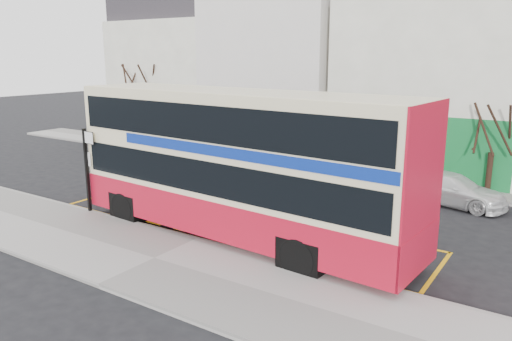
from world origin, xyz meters
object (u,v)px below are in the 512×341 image
Objects in this scene: bus_stop_post at (87,162)px; car_white at (451,189)px; car_grey at (302,166)px; car_silver at (157,146)px; street_tree_left at (139,75)px; double_decker_bus at (238,163)px; street_tree_right at (495,115)px.

car_white is (10.95, 8.90, -1.39)m from bus_stop_post.
bus_stop_post is 0.72× the size of car_grey.
street_tree_left reaches higher than car_silver.
double_decker_bus is 1.79× the size of street_tree_left.
car_grey is 1.00× the size of car_white.
car_grey reaches higher than car_silver.
car_white is at bearing 45.90° from bus_stop_post.
bus_stop_post is (-6.06, -1.07, -0.51)m from double_decker_bus.
street_tree_left is 20.64m from street_tree_right.
car_silver is at bearing 148.94° from double_decker_bus.
street_tree_right is at bearing 63.66° from double_decker_bus.
double_decker_bus is 2.82× the size of car_grey.
double_decker_bus reaches higher than car_grey.
street_tree_right reaches higher than double_decker_bus.
street_tree_right is (7.90, 2.10, 2.72)m from car_grey.
car_white is 20.11m from street_tree_left.
street_tree_right is (20.61, 0.25, -1.21)m from street_tree_left.
car_white is at bearing -107.02° from car_grey.
bus_stop_post is 16.44m from street_tree_right.
street_tree_left is 1.35× the size of street_tree_right.
bus_stop_post is at bearing 140.59° from car_grey.
car_grey is at bearing -165.09° from street_tree_right.
car_grey reaches higher than car_white.
car_white is (16.70, -0.42, -0.02)m from car_silver.
bus_stop_post reaches higher than car_white.
double_decker_bus is 3.90× the size of bus_stop_post.
car_grey is 0.64× the size of street_tree_left.
bus_stop_post is at bearing -166.10° from double_decker_bus.
car_silver is 0.88× the size of car_grey.
street_tree_right reaches higher than bus_stop_post.
double_decker_bus is 6.18m from bus_stop_post.
street_tree_left is at bearing -179.31° from street_tree_right.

